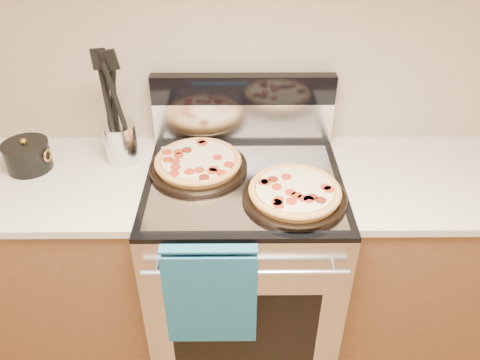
{
  "coord_description": "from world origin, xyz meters",
  "views": [
    {
      "loc": [
        -0.03,
        0.17,
        1.95
      ],
      "look_at": [
        -0.02,
        1.55,
        0.99
      ],
      "focal_mm": 35.0,
      "sensor_mm": 36.0,
      "label": 1
    }
  ],
  "objects_px": {
    "pepperoni_pizza_back": "(198,163)",
    "utensil_crock": "(121,143)",
    "saucepan": "(28,157)",
    "pepperoni_pizza_front": "(295,193)",
    "range_body": "(244,267)"
  },
  "relations": [
    {
      "from": "range_body",
      "to": "pepperoni_pizza_back",
      "type": "height_order",
      "value": "pepperoni_pizza_back"
    },
    {
      "from": "range_body",
      "to": "pepperoni_pizza_front",
      "type": "bearing_deg",
      "value": -35.84
    },
    {
      "from": "pepperoni_pizza_back",
      "to": "utensil_crock",
      "type": "distance_m",
      "value": 0.33
    },
    {
      "from": "pepperoni_pizza_back",
      "to": "utensil_crock",
      "type": "height_order",
      "value": "utensil_crock"
    },
    {
      "from": "range_body",
      "to": "pepperoni_pizza_front",
      "type": "xyz_separation_m",
      "value": [
        0.18,
        -0.13,
        0.5
      ]
    },
    {
      "from": "pepperoni_pizza_front",
      "to": "saucepan",
      "type": "distance_m",
      "value": 1.06
    },
    {
      "from": "pepperoni_pizza_back",
      "to": "saucepan",
      "type": "bearing_deg",
      "value": 177.16
    },
    {
      "from": "utensil_crock",
      "to": "saucepan",
      "type": "relative_size",
      "value": 0.95
    },
    {
      "from": "pepperoni_pizza_back",
      "to": "utensil_crock",
      "type": "xyz_separation_m",
      "value": [
        -0.32,
        0.09,
        0.04
      ]
    },
    {
      "from": "pepperoni_pizza_back",
      "to": "pepperoni_pizza_front",
      "type": "distance_m",
      "value": 0.41
    },
    {
      "from": "pepperoni_pizza_front",
      "to": "pepperoni_pizza_back",
      "type": "bearing_deg",
      "value": 150.95
    },
    {
      "from": "range_body",
      "to": "pepperoni_pizza_back",
      "type": "distance_m",
      "value": 0.54
    },
    {
      "from": "saucepan",
      "to": "utensil_crock",
      "type": "bearing_deg",
      "value": 9.4
    },
    {
      "from": "pepperoni_pizza_back",
      "to": "saucepan",
      "type": "distance_m",
      "value": 0.68
    },
    {
      "from": "range_body",
      "to": "utensil_crock",
      "type": "distance_m",
      "value": 0.75
    }
  ]
}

